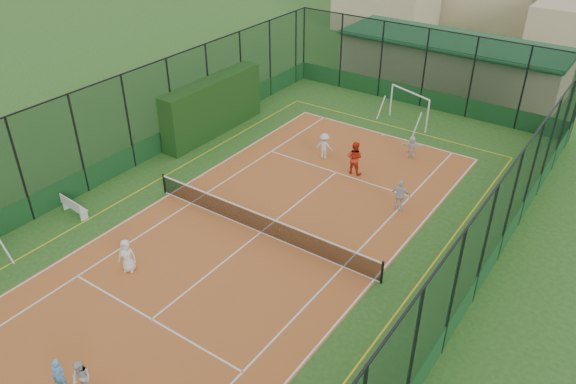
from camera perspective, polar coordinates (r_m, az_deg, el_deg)
name	(u,v)px	position (r m, az deg, el deg)	size (l,w,h in m)	color
ground	(261,233)	(24.42, -2.78, -4.14)	(300.00, 300.00, 0.00)	#24521C
court_slab	(261,232)	(24.42, -2.78, -4.13)	(11.17, 23.97, 0.01)	#AA5625
tennis_net	(260,223)	(24.12, -2.82, -3.11)	(11.67, 0.12, 1.06)	black
perimeter_fence	(259,183)	(23.05, -2.94, 0.91)	(18.12, 34.12, 5.00)	black
clubhouse	(451,62)	(41.52, 16.28, 12.61)	(15.20, 7.20, 3.15)	tan
hedge_left	(213,107)	(32.72, -7.63, 8.60)	(1.10, 7.36, 3.22)	black
white_bench	(74,206)	(27.12, -20.89, -1.30)	(1.61, 0.44, 0.91)	white
futsal_goal_far	(409,108)	(34.53, 12.16, 8.33)	(3.11, 0.90, 2.01)	white
child_near_left	(127,256)	(22.81, -16.04, -6.23)	(0.70, 0.45, 1.43)	white
child_near_mid	(59,376)	(19.16, -22.23, -16.89)	(0.45, 0.29, 1.23)	#54A5F0
child_near_right	(82,378)	(18.79, -20.22, -17.35)	(0.64, 0.50, 1.31)	silver
child_far_left	(324,146)	(29.92, 3.70, 4.68)	(0.93, 0.53, 1.44)	silver
child_far_right	(400,196)	(25.95, 11.33, -0.36)	(0.90, 0.37, 1.54)	silver
child_far_back	(412,147)	(30.78, 12.45, 4.52)	(1.12, 0.36, 1.20)	white
coach	(355,158)	(28.56, 6.78, 3.48)	(0.86, 0.67, 1.76)	red
tennis_balls	(273,215)	(25.44, -1.52, -2.36)	(1.60, 1.28, 0.07)	#CCE033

